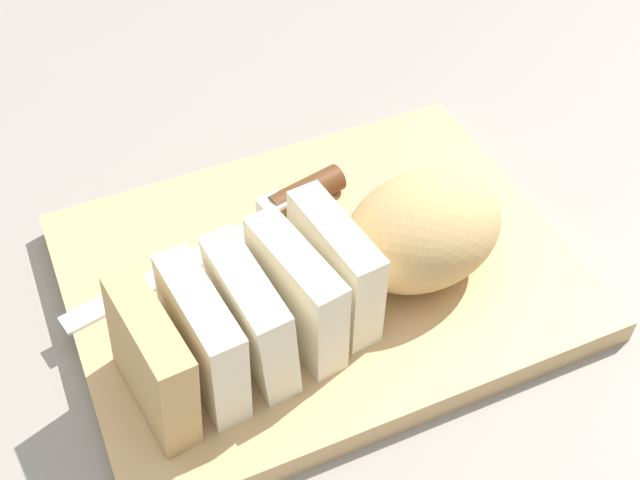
# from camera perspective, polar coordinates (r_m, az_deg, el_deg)

# --- Properties ---
(ground_plane) EXTENTS (3.00, 3.00, 0.00)m
(ground_plane) POSITION_cam_1_polar(r_m,az_deg,el_deg) (0.67, 0.00, -3.07)
(ground_plane) COLOR gray
(cutting_board) EXTENTS (0.40, 0.31, 0.02)m
(cutting_board) POSITION_cam_1_polar(r_m,az_deg,el_deg) (0.66, 0.00, -2.46)
(cutting_board) COLOR tan
(cutting_board) RESTS_ON ground_plane
(bread_loaf) EXTENTS (0.31, 0.13, 0.09)m
(bread_loaf) POSITION_cam_1_polar(r_m,az_deg,el_deg) (0.59, 1.50, -2.07)
(bread_loaf) COLOR tan
(bread_loaf) RESTS_ON cutting_board
(bread_knife) EXTENTS (0.26, 0.07, 0.02)m
(bread_knife) POSITION_cam_1_polar(r_m,az_deg,el_deg) (0.68, -2.93, 2.17)
(bread_knife) COLOR silver
(bread_knife) RESTS_ON cutting_board
(crumb_near_knife) EXTENTS (0.00, 0.00, 0.00)m
(crumb_near_knife) POSITION_cam_1_polar(r_m,az_deg,el_deg) (0.65, 4.71, -1.63)
(crumb_near_knife) COLOR tan
(crumb_near_knife) RESTS_ON cutting_board
(crumb_near_loaf) EXTENTS (0.01, 0.01, 0.01)m
(crumb_near_loaf) POSITION_cam_1_polar(r_m,az_deg,el_deg) (0.62, -4.97, -5.28)
(crumb_near_loaf) COLOR tan
(crumb_near_loaf) RESTS_ON cutting_board
(crumb_stray_left) EXTENTS (0.01, 0.01, 0.01)m
(crumb_stray_left) POSITION_cam_1_polar(r_m,az_deg,el_deg) (0.65, -4.39, -1.06)
(crumb_stray_left) COLOR tan
(crumb_stray_left) RESTS_ON cutting_board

